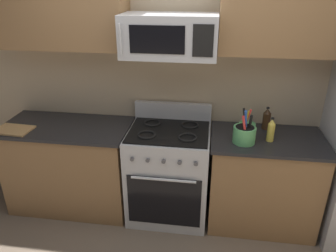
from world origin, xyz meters
TOP-DOWN VIEW (x-y plane):
  - wall_back at (0.00, 1.04)m, footprint 8.00×0.10m
  - counter_left at (-1.01, 0.65)m, footprint 1.24×0.64m
  - range_oven at (-0.00, 0.65)m, footprint 0.76×0.69m
  - counter_right at (0.90, 0.65)m, footprint 1.01×0.64m
  - microwave at (-0.00, 0.68)m, footprint 0.79×0.44m
  - upper_cabinets_left at (-1.02, 0.82)m, footprint 1.23×0.34m
  - upper_cabinets_right at (0.90, 0.82)m, footprint 1.00×0.34m
  - utensil_crock at (0.67, 0.53)m, footprint 0.19×0.19m
  - cutting_board at (-1.44, 0.47)m, footprint 0.35×0.25m
  - bottle_soy at (0.89, 0.85)m, footprint 0.07×0.07m
  - bottle_oil at (0.90, 0.60)m, footprint 0.06×0.06m
  - prep_bowl at (0.72, 0.81)m, footprint 0.16×0.16m

SIDE VIEW (x-z plane):
  - counter_left at x=-1.01m, z-range 0.00..0.91m
  - counter_right at x=0.90m, z-range 0.00..0.91m
  - range_oven at x=0.00m, z-range -0.07..1.02m
  - cutting_board at x=-1.44m, z-range 0.91..0.93m
  - prep_bowl at x=0.72m, z-range 0.91..0.97m
  - utensil_crock at x=0.67m, z-range 0.83..1.15m
  - bottle_soy at x=0.89m, z-range 0.90..1.12m
  - bottle_oil at x=0.90m, z-range 0.90..1.12m
  - wall_back at x=0.00m, z-range 0.00..2.60m
  - microwave at x=0.00m, z-range 1.60..1.95m
  - upper_cabinets_left at x=-1.02m, z-range 1.62..2.34m
  - upper_cabinets_right at x=0.90m, z-range 1.62..2.34m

